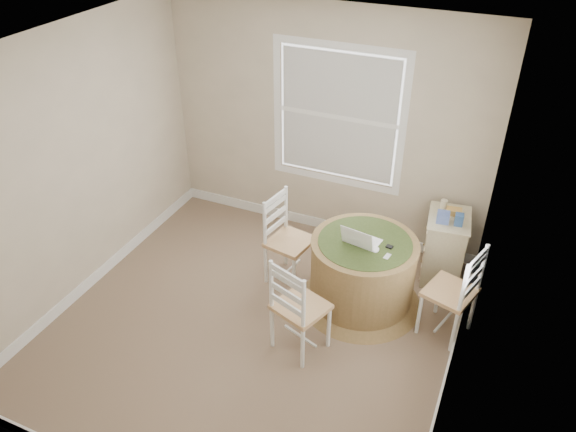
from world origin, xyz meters
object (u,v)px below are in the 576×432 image
at_px(chair_near, 301,306).
at_px(laptop, 361,240).
at_px(corner_chest, 444,247).
at_px(chair_right, 450,291).
at_px(round_table, 363,270).
at_px(chair_left, 290,241).

relative_size(chair_near, laptop, 2.66).
bearing_deg(laptop, corner_chest, -122.26).
xyz_separation_m(chair_near, chair_right, (1.15, 0.72, 0.00)).
bearing_deg(chair_right, round_table, -78.43).
bearing_deg(laptop, chair_left, 4.14).
bearing_deg(chair_left, chair_near, -140.26).
bearing_deg(chair_near, laptop, -90.34).
height_order(chair_near, corner_chest, chair_near).
height_order(chair_left, corner_chest, chair_left).
distance_m(chair_right, corner_chest, 0.83).
relative_size(round_table, laptop, 3.34).
xyz_separation_m(chair_left, chair_near, (0.47, -0.84, 0.00)).
bearing_deg(round_table, corner_chest, 58.17).
height_order(chair_right, corner_chest, chair_right).
xyz_separation_m(chair_near, laptop, (0.28, 0.77, 0.28)).
distance_m(round_table, chair_right, 0.84).
bearing_deg(round_table, chair_right, 4.45).
bearing_deg(corner_chest, chair_near, -129.44).
xyz_separation_m(laptop, corner_chest, (0.68, 0.75, -0.39)).
relative_size(round_table, chair_left, 1.26).
distance_m(round_table, chair_near, 0.86).
height_order(chair_left, chair_near, same).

